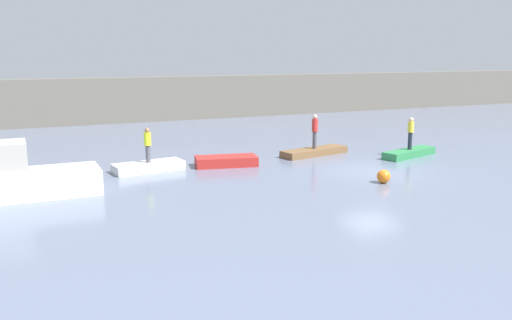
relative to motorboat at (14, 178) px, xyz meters
The scene contains 11 objects.
ground_plane 15.26m from the motorboat, ahead, with size 120.00×120.00×0.00m, color slate.
embankment_wall 25.89m from the motorboat, 54.24° to the left, with size 80.00×1.20×3.53m, color #666056.
motorboat is the anchor object (origin of this frame).
rowboat_white 6.30m from the motorboat, 24.52° to the left, with size 3.26×1.21×0.41m, color white.
rowboat_red 9.70m from the motorboat, 13.12° to the left, with size 2.98×1.28×0.47m, color red.
rowboat_brown 15.07m from the motorboat, 11.02° to the left, with size 3.97×1.07×0.36m, color brown.
rowboat_green 19.20m from the motorboat, ahead, with size 3.62×0.92×0.39m, color #2D7F47.
person_yellow_shirt 19.20m from the motorboat, ahead, with size 0.32×0.32×1.71m.
person_hiviz_shirt 6.29m from the motorboat, 24.52° to the left, with size 0.32×0.32×1.64m.
person_red_shirt 15.07m from the motorboat, 11.02° to the left, with size 0.32×0.32×1.84m.
mooring_buoy 14.78m from the motorboat, 14.94° to the right, with size 0.57×0.57×0.57m, color orange.
Camera 1 is at (-14.76, -19.87, 5.43)m, focal length 37.53 mm.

